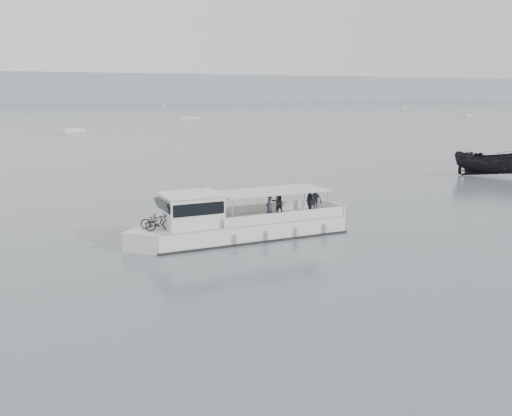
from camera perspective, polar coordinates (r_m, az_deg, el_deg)
name	(u,v)px	position (r m, az deg, el deg)	size (l,w,h in m)	color
ground	(229,241)	(30.47, -2.71, -3.29)	(1400.00, 1400.00, 0.00)	slate
headland	(16,88)	(587.74, -22.83, 10.97)	(1400.00, 90.00, 28.00)	#939EA8
tour_boat	(229,224)	(30.52, -2.68, -1.63)	(12.38, 3.49, 5.16)	white
dark_motorboat	(490,163)	(58.99, 22.39, 4.19)	(2.50, 6.64, 2.56)	black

